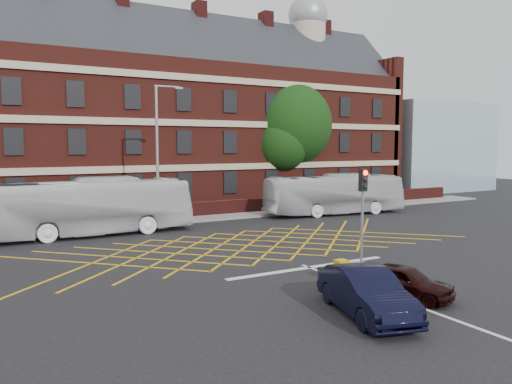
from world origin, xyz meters
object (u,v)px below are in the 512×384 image
deciduous_tree (290,130)px  bus_left (87,207)px  traffic_light_near (362,228)px  utility_cabinet (341,271)px  car_navy (366,292)px  bus_right (335,194)px  street_lamp (159,179)px  car_maroon (403,281)px

deciduous_tree → bus_left: bearing=-157.2°
bus_left → deciduous_tree: deciduous_tree is taller
bus_left → deciduous_tree: 21.81m
traffic_light_near → utility_cabinet: traffic_light_near is taller
car_navy → utility_cabinet: car_navy is taller
bus_left → bus_right: 18.21m
car_navy → traffic_light_near: 6.15m
utility_cabinet → car_navy: bearing=-117.8°
traffic_light_near → utility_cabinet: (-2.19, -1.32, -1.32)m
car_navy → bus_right: bearing=69.4°
deciduous_tree → utility_cabinet: (-13.13, -23.44, -6.15)m
bus_right → car_navy: size_ratio=2.47×
bus_left → bus_right: bearing=-89.8°
street_lamp → car_navy: bearing=-89.5°
utility_cabinet → street_lamp: bearing=96.9°
traffic_light_near → street_lamp: size_ratio=0.47×
deciduous_tree → street_lamp: bearing=-152.9°
traffic_light_near → bus_right: bearing=55.3°
bus_left → car_navy: 19.11m
bus_right → utility_cabinet: size_ratio=12.52×
car_maroon → deciduous_tree: (12.51, 26.02, 6.01)m
car_maroon → street_lamp: (-2.54, 18.33, 2.52)m
deciduous_tree → street_lamp: (-15.05, -7.69, -3.48)m
street_lamp → utility_cabinet: (1.91, -15.75, -2.67)m
bus_right → car_maroon: 20.94m
bus_right → car_navy: 22.85m
traffic_light_near → street_lamp: 15.06m
car_navy → street_lamp: size_ratio=0.50×
street_lamp → utility_cabinet: size_ratio=10.23×
bus_left → deciduous_tree: size_ratio=1.11×
bus_left → utility_cabinet: size_ratio=13.76×
deciduous_tree → car_navy: bearing=-119.1°
street_lamp → bus_left: bearing=-173.1°
car_maroon → car_navy: bearing=175.6°
car_navy → utility_cabinet: (1.74, 3.30, -0.30)m
bus_left → traffic_light_near: size_ratio=2.84×
bus_left → car_maroon: size_ratio=3.54×
street_lamp → deciduous_tree: bearing=27.1°
bus_left → street_lamp: 4.78m
deciduous_tree → street_lamp: size_ratio=1.22×
traffic_light_near → car_maroon: bearing=-111.9°
car_navy → deciduous_tree: deciduous_tree is taller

